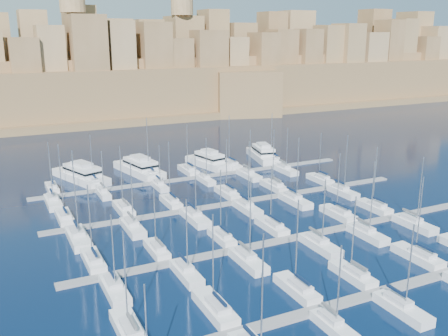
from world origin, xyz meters
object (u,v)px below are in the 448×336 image
sailboat_2 (297,288)px  motor_yacht_a (81,174)px  motor_yacht_b (139,167)px  motor_yacht_c (208,161)px  sailboat_0 (129,330)px  sailboat_4 (418,256)px  motor_yacht_d (263,154)px

sailboat_2 → motor_yacht_a: 73.39m
motor_yacht_b → motor_yacht_c: 19.50m
sailboat_0 → motor_yacht_c: size_ratio=0.85×
sailboat_2 → motor_yacht_c: (17.50, 69.81, 0.98)m
sailboat_0 → sailboat_2: bearing=-0.7°
sailboat_4 → motor_yacht_b: (-25.92, 70.98, 0.98)m
sailboat_2 → motor_yacht_c: sailboat_2 is taller
motor_yacht_b → motor_yacht_d: bearing=-1.6°
motor_yacht_a → motor_yacht_b: size_ratio=1.01×
motor_yacht_a → sailboat_4: bearing=-60.0°
sailboat_2 → motor_yacht_b: sailboat_2 is taller
motor_yacht_a → motor_yacht_c: bearing=-2.6°
sailboat_0 → motor_yacht_b: 74.48m
motor_yacht_c → sailboat_4: bearing=-84.7°
sailboat_2 → motor_yacht_c: 71.97m
motor_yacht_c → motor_yacht_d: bearing=1.5°
motor_yacht_b → motor_yacht_c: bearing=-4.3°
sailboat_2 → sailboat_4: 23.98m
sailboat_4 → motor_yacht_c: size_ratio=0.88×
sailboat_0 → motor_yacht_d: sailboat_0 is taller
motor_yacht_c → motor_yacht_d: (17.79, 0.46, -0.00)m
sailboat_2 → sailboat_4: sailboat_4 is taller
sailboat_2 → motor_yacht_d: size_ratio=0.82×
motor_yacht_b → motor_yacht_c: size_ratio=1.19×
sailboat_2 → motor_yacht_b: size_ratio=0.73×
sailboat_2 → motor_yacht_d: bearing=63.3°
sailboat_4 → motor_yacht_b: size_ratio=0.74×
sailboat_0 → motor_yacht_d: size_ratio=0.80×
motor_yacht_b → motor_yacht_c: (19.44, -1.47, 0.00)m
sailboat_0 → motor_yacht_b: size_ratio=0.71×
sailboat_0 → sailboat_2: (24.52, -0.30, -0.00)m
sailboat_4 → motor_yacht_c: 69.83m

